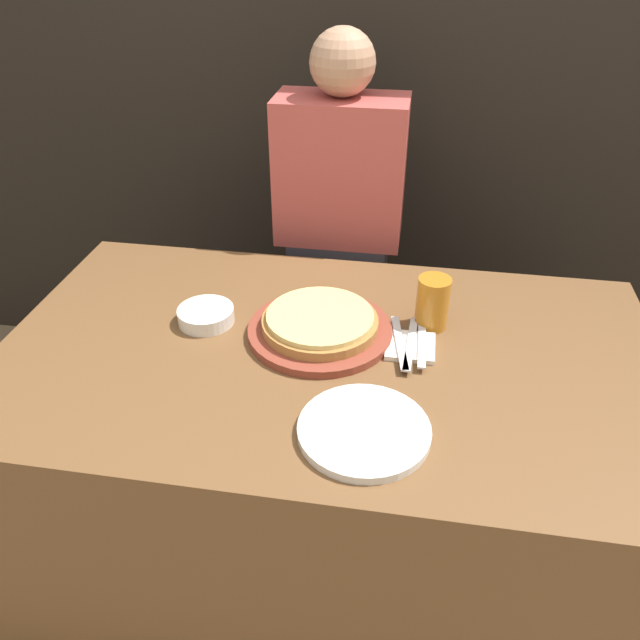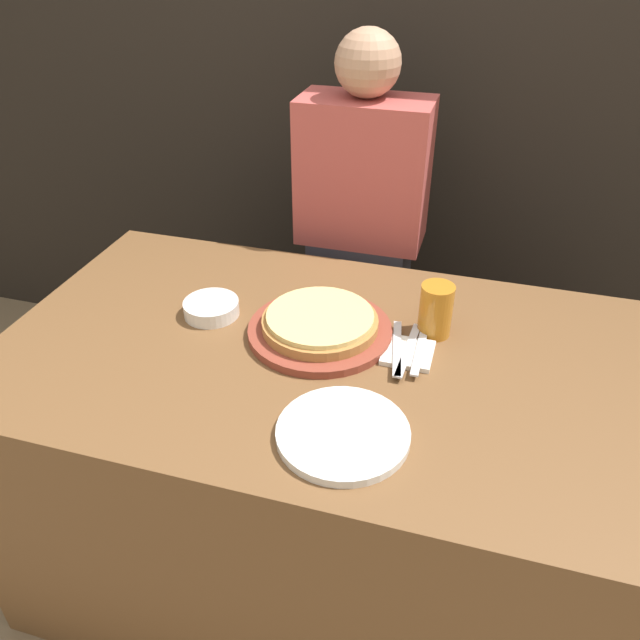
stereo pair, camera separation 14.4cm
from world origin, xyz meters
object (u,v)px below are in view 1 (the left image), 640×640
at_px(dinner_plate, 364,430).
at_px(spoon, 422,344).
at_px(pizza_on_board, 320,326).
at_px(beer_glass, 433,301).
at_px(dinner_knife, 411,343).
at_px(fork, 400,342).
at_px(side_bowl, 206,315).
at_px(diner_person, 339,262).

height_order(dinner_plate, spoon, dinner_plate).
bearing_deg(pizza_on_board, beer_glass, 17.22).
relative_size(dinner_knife, spoon, 1.18).
bearing_deg(dinner_plate, beer_glass, 73.21).
relative_size(fork, spoon, 1.17).
height_order(beer_glass, dinner_plate, beer_glass).
bearing_deg(dinner_plate, spoon, 70.88).
bearing_deg(dinner_plate, dinner_knife, 75.42).
distance_m(pizza_on_board, fork, 0.19).
bearing_deg(side_bowl, beer_glass, 7.56).
bearing_deg(dinner_knife, side_bowl, 176.41).
distance_m(pizza_on_board, diner_person, 0.58).
relative_size(pizza_on_board, dinner_knife, 1.63).
bearing_deg(beer_glass, dinner_knife, -112.81).
height_order(dinner_plate, dinner_knife, dinner_plate).
distance_m(dinner_plate, spoon, 0.31).
height_order(pizza_on_board, fork, pizza_on_board).
height_order(dinner_knife, spoon, same).
bearing_deg(fork, side_bowl, 176.22).
bearing_deg(spoon, beer_glass, 80.14).
distance_m(pizza_on_board, dinner_knife, 0.21).
relative_size(dinner_plate, side_bowl, 1.89).
distance_m(side_bowl, dinner_knife, 0.49).
bearing_deg(diner_person, pizza_on_board, -86.77).
bearing_deg(beer_glass, spoon, -99.86).
distance_m(fork, spoon, 0.05).
xyz_separation_m(pizza_on_board, diner_person, (-0.03, 0.56, -0.14)).
bearing_deg(diner_person, dinner_plate, -79.13).
height_order(pizza_on_board, dinner_knife, pizza_on_board).
height_order(beer_glass, fork, beer_glass).
bearing_deg(pizza_on_board, dinner_knife, -6.16).
bearing_deg(spoon, dinner_plate, -109.12).
xyz_separation_m(side_bowl, fork, (0.46, -0.03, -0.00)).
distance_m(side_bowl, diner_person, 0.62).
bearing_deg(pizza_on_board, side_bowl, 178.37).
xyz_separation_m(pizza_on_board, beer_glass, (0.25, 0.08, 0.05)).
distance_m(side_bowl, fork, 0.47).
bearing_deg(pizza_on_board, diner_person, 93.23).
distance_m(fork, dinner_knife, 0.02).
xyz_separation_m(beer_glass, diner_person, (-0.29, 0.48, -0.18)).
relative_size(pizza_on_board, beer_glass, 2.63).
distance_m(dinner_plate, fork, 0.29).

